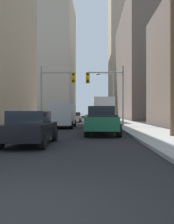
{
  "coord_description": "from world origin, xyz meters",
  "views": [
    {
      "loc": [
        1.18,
        -3.18,
        1.45
      ],
      "look_at": [
        0.0,
        35.96,
        1.56
      ],
      "focal_mm": 37.51,
      "sensor_mm": 36.0,
      "label": 1
    }
  ],
  "objects_px": {
    "pickup_truck_green": "(102,120)",
    "sedan_black": "(31,128)",
    "sedan_beige": "(75,117)",
    "sedan_red": "(96,115)",
    "sedan_blue": "(101,120)",
    "sedan_navy": "(97,116)",
    "traffic_signal_near_left": "(56,86)",
    "traffic_signal_near_right": "(107,86)",
    "city_bus": "(102,109)",
    "cargo_van_silver": "(63,114)"
  },
  "relations": [
    {
      "from": "pickup_truck_green",
      "to": "sedan_black",
      "type": "relative_size",
      "value": 1.29
    },
    {
      "from": "sedan_beige",
      "to": "sedan_red",
      "type": "distance_m",
      "value": 21.07
    },
    {
      "from": "sedan_blue",
      "to": "sedan_navy",
      "type": "xyz_separation_m",
      "value": [
        -0.12,
        22.14,
        0.0
      ]
    },
    {
      "from": "sedan_navy",
      "to": "traffic_signal_near_left",
      "type": "distance_m",
      "value": 21.39
    },
    {
      "from": "sedan_black",
      "to": "traffic_signal_near_left",
      "type": "distance_m",
      "value": 12.87
    },
    {
      "from": "traffic_signal_near_left",
      "to": "traffic_signal_near_right",
      "type": "relative_size",
      "value": 1.0
    },
    {
      "from": "city_bus",
      "to": "traffic_signal_near_left",
      "type": "bearing_deg",
      "value": -113.83
    },
    {
      "from": "sedan_blue",
      "to": "sedan_red",
      "type": "distance_m",
      "value": 34.85
    },
    {
      "from": "sedan_navy",
      "to": "cargo_van_silver",
      "type": "bearing_deg",
      "value": -99.24
    },
    {
      "from": "sedan_black",
      "to": "traffic_signal_near_right",
      "type": "distance_m",
      "value": 13.49
    },
    {
      "from": "city_bus",
      "to": "sedan_black",
      "type": "relative_size",
      "value": 2.72
    },
    {
      "from": "city_bus",
      "to": "sedan_blue",
      "type": "distance_m",
      "value": 12.67
    },
    {
      "from": "pickup_truck_green",
      "to": "sedan_black",
      "type": "distance_m",
      "value": 6.3
    },
    {
      "from": "city_bus",
      "to": "pickup_truck_green",
      "type": "distance_m",
      "value": 18.33
    },
    {
      "from": "cargo_van_silver",
      "to": "sedan_black",
      "type": "xyz_separation_m",
      "value": [
        0.08,
        -11.83,
        -0.52
      ]
    },
    {
      "from": "pickup_truck_green",
      "to": "sedan_beige",
      "type": "height_order",
      "value": "pickup_truck_green"
    },
    {
      "from": "cargo_van_silver",
      "to": "sedan_blue",
      "type": "relative_size",
      "value": 1.24
    },
    {
      "from": "sedan_navy",
      "to": "traffic_signal_near_right",
      "type": "distance_m",
      "value": 20.98
    },
    {
      "from": "traffic_signal_near_left",
      "to": "sedan_beige",
      "type": "bearing_deg",
      "value": 86.5
    },
    {
      "from": "cargo_van_silver",
      "to": "sedan_red",
      "type": "distance_m",
      "value": 34.19
    },
    {
      "from": "sedan_navy",
      "to": "traffic_signal_near_left",
      "type": "relative_size",
      "value": 0.71
    },
    {
      "from": "sedan_red",
      "to": "traffic_signal_near_right",
      "type": "xyz_separation_m",
      "value": [
        0.83,
        -33.42,
        3.27
      ]
    },
    {
      "from": "pickup_truck_green",
      "to": "sedan_red",
      "type": "xyz_separation_m",
      "value": [
        -0.1,
        40.54,
        -0.16
      ]
    },
    {
      "from": "sedan_navy",
      "to": "sedan_beige",
      "type": "bearing_deg",
      "value": -113.34
    },
    {
      "from": "sedan_black",
      "to": "sedan_blue",
      "type": "bearing_deg",
      "value": 72.29
    },
    {
      "from": "sedan_black",
      "to": "sedan_red",
      "type": "xyz_separation_m",
      "value": [
        3.28,
        45.85,
        0.0
      ]
    },
    {
      "from": "sedan_black",
      "to": "traffic_signal_near_right",
      "type": "height_order",
      "value": "traffic_signal_near_right"
    },
    {
      "from": "city_bus",
      "to": "traffic_signal_near_right",
      "type": "height_order",
      "value": "traffic_signal_near_right"
    },
    {
      "from": "sedan_beige",
      "to": "traffic_signal_near_right",
      "type": "bearing_deg",
      "value": -71.55
    },
    {
      "from": "cargo_van_silver",
      "to": "sedan_black",
      "type": "distance_m",
      "value": 11.84
    },
    {
      "from": "sedan_blue",
      "to": "sedan_red",
      "type": "xyz_separation_m",
      "value": [
        -0.23,
        34.85,
        0.0
      ]
    },
    {
      "from": "sedan_blue",
      "to": "sedan_navy",
      "type": "distance_m",
      "value": 22.14
    },
    {
      "from": "sedan_blue",
      "to": "sedan_beige",
      "type": "height_order",
      "value": "same"
    },
    {
      "from": "sedan_black",
      "to": "traffic_signal_near_left",
      "type": "height_order",
      "value": "traffic_signal_near_left"
    },
    {
      "from": "traffic_signal_near_left",
      "to": "sedan_blue",
      "type": "bearing_deg",
      "value": -18.04
    },
    {
      "from": "traffic_signal_near_left",
      "to": "traffic_signal_near_right",
      "type": "distance_m",
      "value": 4.98
    },
    {
      "from": "sedan_black",
      "to": "sedan_navy",
      "type": "distance_m",
      "value": 33.31
    },
    {
      "from": "sedan_black",
      "to": "sedan_beige",
      "type": "relative_size",
      "value": 0.99
    },
    {
      "from": "sedan_red",
      "to": "cargo_van_silver",
      "type": "bearing_deg",
      "value": -95.64
    },
    {
      "from": "sedan_beige",
      "to": "sedan_navy",
      "type": "height_order",
      "value": "same"
    },
    {
      "from": "sedan_navy",
      "to": "traffic_signal_near_right",
      "type": "relative_size",
      "value": 0.71
    },
    {
      "from": "sedan_blue",
      "to": "sedan_black",
      "type": "bearing_deg",
      "value": -107.71
    },
    {
      "from": "traffic_signal_near_right",
      "to": "sedan_red",
      "type": "bearing_deg",
      "value": 91.42
    },
    {
      "from": "city_bus",
      "to": "sedan_navy",
      "type": "relative_size",
      "value": 2.7
    },
    {
      "from": "city_bus",
      "to": "cargo_van_silver",
      "type": "xyz_separation_m",
      "value": [
        -4.14,
        -11.77,
        -0.64
      ]
    },
    {
      "from": "sedan_red",
      "to": "traffic_signal_near_left",
      "type": "height_order",
      "value": "traffic_signal_near_left"
    },
    {
      "from": "pickup_truck_green",
      "to": "cargo_van_silver",
      "type": "distance_m",
      "value": 7.39
    },
    {
      "from": "pickup_truck_green",
      "to": "sedan_red",
      "type": "height_order",
      "value": "pickup_truck_green"
    },
    {
      "from": "city_bus",
      "to": "traffic_signal_near_right",
      "type": "relative_size",
      "value": 1.92
    },
    {
      "from": "cargo_van_silver",
      "to": "sedan_black",
      "type": "height_order",
      "value": "cargo_van_silver"
    }
  ]
}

